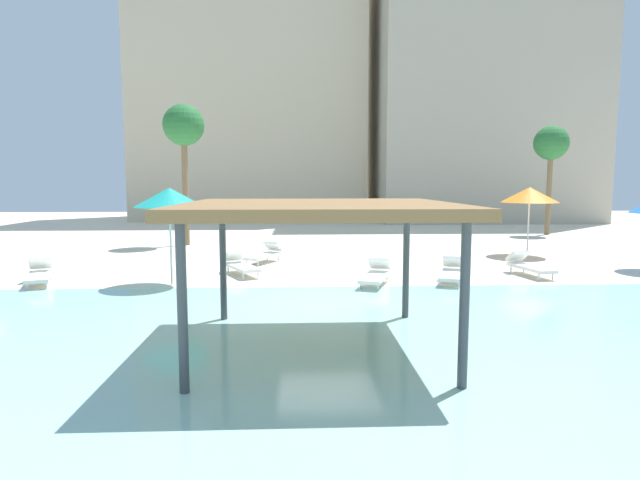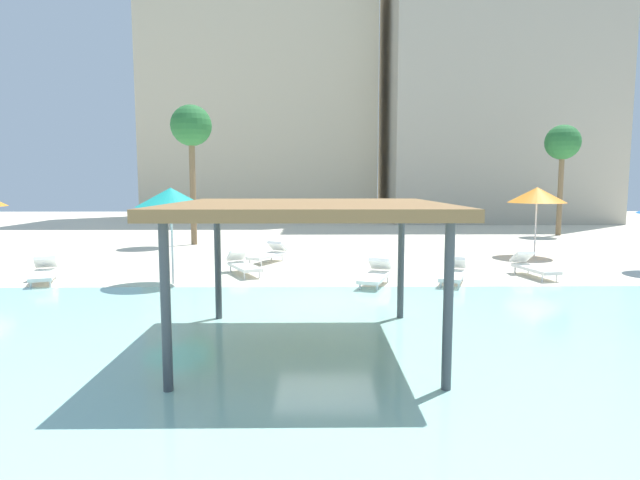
# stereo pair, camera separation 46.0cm
# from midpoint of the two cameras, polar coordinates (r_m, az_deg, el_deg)

# --- Properties ---
(ground_plane) EXTENTS (80.00, 80.00, 0.00)m
(ground_plane) POSITION_cam_midpoint_polar(r_m,az_deg,el_deg) (13.08, -0.13, -6.64)
(ground_plane) COLOR beige
(lagoon_water) EXTENTS (44.00, 13.50, 0.04)m
(lagoon_water) POSITION_cam_midpoint_polar(r_m,az_deg,el_deg) (8.05, 1.47, -14.91)
(lagoon_water) COLOR #99D1C6
(lagoon_water) RESTS_ON ground
(shade_pavilion) EXTENTS (4.60, 4.60, 2.59)m
(shade_pavilion) POSITION_cam_midpoint_polar(r_m,az_deg,el_deg) (8.96, -1.58, 3.16)
(shade_pavilion) COLOR #42474C
(shade_pavilion) RESTS_ON ground
(beach_umbrella_teal_2) EXTENTS (1.98, 1.98, 2.79)m
(beach_umbrella_teal_2) POSITION_cam_midpoint_polar(r_m,az_deg,el_deg) (15.41, -17.06, 4.49)
(beach_umbrella_teal_2) COLOR silver
(beach_umbrella_teal_2) RESTS_ON ground
(beach_umbrella_orange_3) EXTENTS (2.24, 2.24, 2.76)m
(beach_umbrella_orange_3) POSITION_cam_midpoint_polar(r_m,az_deg,el_deg) (22.36, 21.50, 4.64)
(beach_umbrella_orange_3) COLOR silver
(beach_umbrella_orange_3) RESTS_ON ground
(lounge_chair_0) EXTENTS (1.41, 1.96, 0.74)m
(lounge_chair_0) POSITION_cam_midpoint_polar(r_m,az_deg,el_deg) (19.19, -6.72, -1.52)
(lounge_chair_0) COLOR white
(lounge_chair_0) RESTS_ON ground
(lounge_chair_1) EXTENTS (1.23, 1.99, 0.74)m
(lounge_chair_1) POSITION_cam_midpoint_polar(r_m,az_deg,el_deg) (15.64, 13.46, -3.43)
(lounge_chair_1) COLOR white
(lounge_chair_1) RESTS_ON ground
(lounge_chair_2) EXTENTS (1.37, 1.97, 0.74)m
(lounge_chair_2) POSITION_cam_midpoint_polar(r_m,az_deg,el_deg) (16.82, -9.49, -2.67)
(lounge_chair_2) COLOR white
(lounge_chair_2) RESTS_ON ground
(lounge_chair_3) EXTENTS (0.94, 1.97, 0.74)m
(lounge_chair_3) POSITION_cam_midpoint_polar(r_m,az_deg,el_deg) (17.67, 21.20, -2.58)
(lounge_chair_3) COLOR white
(lounge_chair_3) RESTS_ON ground
(lounge_chair_5) EXTENTS (1.25, 1.98, 0.74)m
(lounge_chair_5) POSITION_cam_midpoint_polar(r_m,az_deg,el_deg) (17.11, -29.17, -3.24)
(lounge_chair_5) COLOR white
(lounge_chair_5) RESTS_ON ground
(lounge_chair_6) EXTENTS (1.19, 1.99, 0.74)m
(lounge_chair_6) POSITION_cam_midpoint_polar(r_m,az_deg,el_deg) (14.92, 5.25, -3.75)
(lounge_chair_6) COLOR white
(lounge_chair_6) RESTS_ON ground
(palm_tree_0) EXTENTS (1.90, 1.90, 6.53)m
(palm_tree_0) POSITION_cam_midpoint_polar(r_m,az_deg,el_deg) (25.32, -15.27, 11.73)
(palm_tree_0) COLOR brown
(palm_tree_0) RESTS_ON ground
(palm_tree_1) EXTENTS (1.90, 1.90, 6.10)m
(palm_tree_1) POSITION_cam_midpoint_polar(r_m,az_deg,el_deg) (32.00, 23.68, 9.51)
(palm_tree_1) COLOR brown
(palm_tree_1) RESTS_ON ground
(hotel_block_0) EXTENTS (17.85, 9.17, 21.74)m
(hotel_block_0) POSITION_cam_midpoint_polar(r_m,az_deg,el_deg) (44.41, -7.84, 16.56)
(hotel_block_0) COLOR beige
(hotel_block_0) RESTS_ON ground
(hotel_block_1) EXTENTS (16.10, 10.22, 21.31)m
(hotel_block_1) POSITION_cam_midpoint_polar(r_m,az_deg,el_deg) (43.86, 16.80, 16.20)
(hotel_block_1) COLOR #B2A893
(hotel_block_1) RESTS_ON ground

